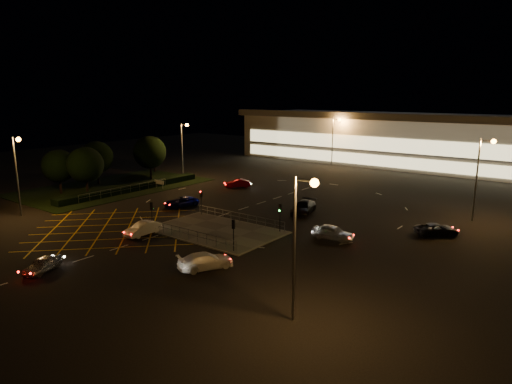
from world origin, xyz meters
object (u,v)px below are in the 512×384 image
Objects in this scene: signal_sw at (152,210)px; car_east_grey at (437,229)px; signal_ne at (280,212)px; car_approach_white at (206,261)px; signal_nw at (201,197)px; car_left_blue at (181,202)px; signal_se at (233,229)px; car_queue_white at (143,229)px; car_circ_red at (238,183)px; car_near_silver at (42,264)px; car_far_dkgrey at (304,207)px; car_right_silver at (333,232)px.

signal_sw is 31.59m from car_east_grey.
car_approach_white is at bearing -86.49° from signal_ne.
signal_nw is at bearing -90.00° from signal_sw.
car_left_blue is 1.02× the size of car_east_grey.
signal_se is 11.70m from car_queue_white.
car_approach_white reaches higher than car_east_grey.
signal_se is 31.16m from car_circ_red.
car_far_dkgrey is at bearing 53.86° from car_near_silver.
car_queue_white is 20.66m from car_far_dkgrey.
car_left_blue is (-7.31, 23.46, 0.02)m from car_near_silver.
car_near_silver is 39.28m from car_circ_red.
signal_se is 0.58× the size of car_far_dkgrey.
car_circ_red is at bearing 143.07° from car_far_dkgrey.
car_circ_red is (-2.09, 14.68, 0.01)m from car_left_blue.
signal_ne reaches higher than car_left_blue.
signal_sw is 14.11m from car_near_silver.
signal_nw is at bearing -18.20° from car_approach_white.
signal_sw is 0.70× the size of car_right_silver.
car_far_dkgrey is at bearing 43.44° from car_right_silver.
car_east_grey is at bearing -49.92° from car_right_silver.
car_approach_white is at bearing 159.48° from signal_sw.
signal_nw is at bearing -3.45° from car_left_blue.
signal_se is 0.70× the size of car_right_silver.
car_far_dkgrey is (-2.23, 8.72, -1.58)m from signal_ne.
car_near_silver is 0.92× the size of car_circ_red.
car_left_blue is at bearing -28.86° from signal_se.
car_far_dkgrey is (9.77, 8.72, -1.58)m from signal_nw.
signal_ne is 0.67× the size of car_east_grey.
car_right_silver is at bearing -55.60° from car_far_dkgrey.
car_left_blue reaches higher than car_east_grey.
signal_nw reaches higher than car_circ_red.
car_left_blue is at bearing -60.65° from signal_sw.
car_right_silver is (23.23, -0.22, 0.10)m from car_left_blue.
car_approach_white is (10.86, 9.09, 0.08)m from car_near_silver.
car_queue_white is 0.97× the size of car_right_silver.
car_east_grey is (33.70, -6.72, -0.03)m from car_circ_red.
car_far_dkgrey is at bearing 41.76° from signal_nw.
signal_sw is at bearing -146.35° from signal_ne.
car_east_grey is at bearing 20.03° from signal_nw.
car_circ_red is (-7.48, 24.26, -1.69)m from signal_sw.
car_left_blue is 1.16× the size of car_circ_red.
signal_ne is 0.73× the size of car_queue_white.
car_right_silver is at bearing 93.20° from car_east_grey.
car_left_blue is at bearing 163.51° from signal_nw.
signal_ne is 9.14m from car_far_dkgrey.
signal_sw is 19.42m from car_far_dkgrey.
signal_sw is 0.66× the size of car_left_blue.
car_left_blue is (-17.39, 1.60, -1.70)m from signal_ne.
signal_sw is at bearing -90.00° from signal_nw.
car_approach_white is at bearing 99.29° from signal_se.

